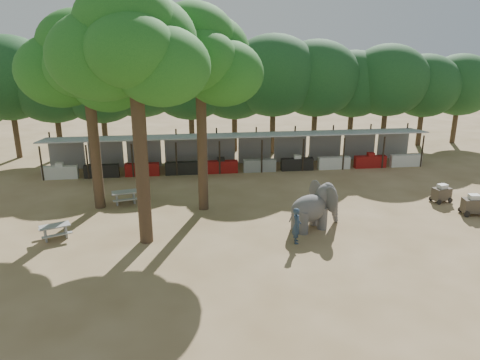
{
  "coord_description": "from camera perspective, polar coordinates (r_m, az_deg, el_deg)",
  "views": [
    {
      "loc": [
        -3.99,
        -19.35,
        10.02
      ],
      "look_at": [
        -1.0,
        5.0,
        2.0
      ],
      "focal_mm": 35.0,
      "sensor_mm": 36.0,
      "label": 1
    }
  ],
  "objects": [
    {
      "name": "ground",
      "position": [
        22.15,
        4.2,
        -8.84
      ],
      "size": [
        100.0,
        100.0,
        0.0
      ],
      "primitive_type": "plane",
      "color": "brown",
      "rests_on": "ground"
    },
    {
      "name": "cart_front",
      "position": [
        29.21,
        26.52,
        -2.72
      ],
      "size": [
        1.3,
        0.93,
        1.19
      ],
      "rotation": [
        0.0,
        0.0,
        -0.11
      ],
      "color": "#3B3127",
      "rests_on": "ground"
    },
    {
      "name": "yard_tree_back",
      "position": [
        25.59,
        -5.25,
        14.72
      ],
      "size": [
        7.1,
        6.9,
        11.36
      ],
      "color": "#332316",
      "rests_on": "ground"
    },
    {
      "name": "handler",
      "position": [
        22.88,
        6.92,
        -5.53
      ],
      "size": [
        0.51,
        0.7,
        1.8
      ],
      "primitive_type": "imported",
      "rotation": [
        0.0,
        0.0,
        1.44
      ],
      "color": "#26384C",
      "rests_on": "ground"
    },
    {
      "name": "cart_back",
      "position": [
        30.55,
        23.36,
        -1.5
      ],
      "size": [
        1.28,
        0.99,
        1.11
      ],
      "rotation": [
        0.0,
        0.0,
        0.23
      ],
      "color": "#3B3127",
      "rests_on": "ground"
    },
    {
      "name": "picnic_table_near",
      "position": [
        25.05,
        -21.61,
        -5.67
      ],
      "size": [
        1.81,
        1.73,
        0.71
      ],
      "rotation": [
        0.0,
        0.0,
        0.39
      ],
      "color": "gray",
      "rests_on": "ground"
    },
    {
      "name": "yard_tree_left",
      "position": [
        27.09,
        -18.45,
        13.36
      ],
      "size": [
        7.1,
        6.9,
        11.02
      ],
      "color": "#332316",
      "rests_on": "ground"
    },
    {
      "name": "yard_tree_center",
      "position": [
        21.66,
        -13.17,
        15.5
      ],
      "size": [
        7.1,
        6.9,
        12.04
      ],
      "color": "#332316",
      "rests_on": "ground"
    },
    {
      "name": "backdrop_trees",
      "position": [
        38.82,
        -1.08,
        11.44
      ],
      "size": [
        46.46,
        5.95,
        8.33
      ],
      "color": "#332316",
      "rests_on": "ground"
    },
    {
      "name": "elephant",
      "position": [
        24.61,
        9.17,
        -3.2
      ],
      "size": [
        3.15,
        2.44,
        2.35
      ],
      "rotation": [
        0.0,
        0.0,
        0.38
      ],
      "color": "#494746",
      "rests_on": "ground"
    },
    {
      "name": "vendor_stalls",
      "position": [
        34.58,
        -0.14,
        3.3
      ],
      "size": [
        28.0,
        2.99,
        2.8
      ],
      "color": "#93969A",
      "rests_on": "ground"
    },
    {
      "name": "picnic_table_far",
      "position": [
        28.67,
        -13.83,
        -1.85
      ],
      "size": [
        1.75,
        1.64,
        0.75
      ],
      "rotation": [
        0.0,
        0.0,
        0.21
      ],
      "color": "gray",
      "rests_on": "ground"
    }
  ]
}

